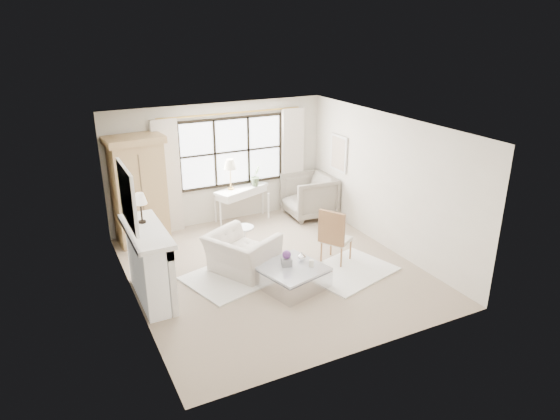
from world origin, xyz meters
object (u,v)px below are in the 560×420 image
at_px(console_table, 242,204).
at_px(club_armchair, 242,254).
at_px(armoire, 139,190).
at_px(coffee_table, 292,277).

distance_m(console_table, club_armchair, 2.55).
bearing_deg(armoire, club_armchair, -64.49).
relative_size(club_armchair, coffee_table, 0.94).
xyz_separation_m(club_armchair, coffee_table, (0.57, -0.87, -0.19)).
height_order(armoire, club_armchair, armoire).
bearing_deg(coffee_table, armoire, 106.86).
height_order(armoire, console_table, armoire).
height_order(console_table, club_armchair, console_table).
distance_m(armoire, console_table, 2.42).
bearing_deg(coffee_table, console_table, 67.96).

